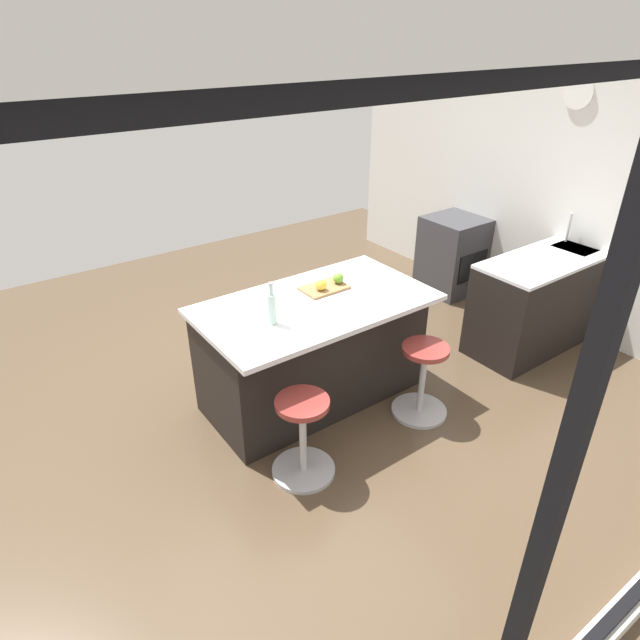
{
  "coord_description": "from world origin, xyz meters",
  "views": [
    {
      "loc": [
        2.02,
        3.03,
        2.74
      ],
      "look_at": [
        -0.07,
        0.13,
        0.77
      ],
      "focal_mm": 30.23,
      "sensor_mm": 36.0,
      "label": 1
    }
  ],
  "objects_px": {
    "cutting_board": "(324,288)",
    "stool_middle": "(303,439)",
    "apple_yellow": "(321,285)",
    "kitchen_island": "(313,349)",
    "apple_green": "(338,278)",
    "water_bottle": "(272,308)",
    "oven_range": "(452,255)",
    "stool_by_window": "(422,382)"
  },
  "relations": [
    {
      "from": "stool_middle",
      "to": "apple_green",
      "type": "relative_size",
      "value": 7.08
    },
    {
      "from": "cutting_board",
      "to": "stool_middle",
      "type": "bearing_deg",
      "value": 46.29
    },
    {
      "from": "cutting_board",
      "to": "apple_yellow",
      "type": "height_order",
      "value": "apple_yellow"
    },
    {
      "from": "stool_middle",
      "to": "cutting_board",
      "type": "distance_m",
      "value": 1.24
    },
    {
      "from": "kitchen_island",
      "to": "stool_middle",
      "type": "bearing_deg",
      "value": 50.43
    },
    {
      "from": "cutting_board",
      "to": "water_bottle",
      "type": "bearing_deg",
      "value": 20.88
    },
    {
      "from": "water_bottle",
      "to": "oven_range",
      "type": "bearing_deg",
      "value": -162.8
    },
    {
      "from": "kitchen_island",
      "to": "stool_middle",
      "type": "relative_size",
      "value": 2.91
    },
    {
      "from": "oven_range",
      "to": "cutting_board",
      "type": "bearing_deg",
      "value": 16.18
    },
    {
      "from": "kitchen_island",
      "to": "stool_by_window",
      "type": "distance_m",
      "value": 0.9
    },
    {
      "from": "kitchen_island",
      "to": "cutting_board",
      "type": "relative_size",
      "value": 4.96
    },
    {
      "from": "oven_range",
      "to": "stool_by_window",
      "type": "xyz_separation_m",
      "value": [
        1.92,
        1.44,
        -0.14
      ]
    },
    {
      "from": "oven_range",
      "to": "stool_middle",
      "type": "distance_m",
      "value": 3.37
    },
    {
      "from": "oven_range",
      "to": "cutting_board",
      "type": "relative_size",
      "value": 2.39
    },
    {
      "from": "apple_green",
      "to": "water_bottle",
      "type": "distance_m",
      "value": 0.79
    },
    {
      "from": "stool_middle",
      "to": "apple_yellow",
      "type": "xyz_separation_m",
      "value": [
        -0.68,
        -0.74,
        0.67
      ]
    },
    {
      "from": "oven_range",
      "to": "stool_by_window",
      "type": "height_order",
      "value": "oven_range"
    },
    {
      "from": "oven_range",
      "to": "stool_middle",
      "type": "relative_size",
      "value": 1.4
    },
    {
      "from": "apple_green",
      "to": "apple_yellow",
      "type": "bearing_deg",
      "value": 6.38
    },
    {
      "from": "apple_green",
      "to": "stool_by_window",
      "type": "bearing_deg",
      "value": 108.14
    },
    {
      "from": "apple_yellow",
      "to": "water_bottle",
      "type": "bearing_deg",
      "value": 19.87
    },
    {
      "from": "stool_by_window",
      "to": "apple_yellow",
      "type": "distance_m",
      "value": 1.09
    },
    {
      "from": "apple_yellow",
      "to": "oven_range",
      "type": "bearing_deg",
      "value": -163.45
    },
    {
      "from": "stool_middle",
      "to": "water_bottle",
      "type": "height_order",
      "value": "water_bottle"
    },
    {
      "from": "oven_range",
      "to": "water_bottle",
      "type": "height_order",
      "value": "water_bottle"
    },
    {
      "from": "stool_middle",
      "to": "apple_yellow",
      "type": "relative_size",
      "value": 7.13
    },
    {
      "from": "apple_yellow",
      "to": "kitchen_island",
      "type": "bearing_deg",
      "value": 26.87
    },
    {
      "from": "stool_by_window",
      "to": "water_bottle",
      "type": "distance_m",
      "value": 1.35
    },
    {
      "from": "kitchen_island",
      "to": "apple_yellow",
      "type": "bearing_deg",
      "value": -153.13
    },
    {
      "from": "kitchen_island",
      "to": "apple_yellow",
      "type": "relative_size",
      "value": 20.72
    },
    {
      "from": "cutting_board",
      "to": "apple_green",
      "type": "relative_size",
      "value": 4.15
    },
    {
      "from": "stool_by_window",
      "to": "apple_yellow",
      "type": "bearing_deg",
      "value": -59.49
    },
    {
      "from": "stool_middle",
      "to": "apple_yellow",
      "type": "distance_m",
      "value": 1.21
    },
    {
      "from": "kitchen_island",
      "to": "cutting_board",
      "type": "height_order",
      "value": "cutting_board"
    },
    {
      "from": "oven_range",
      "to": "stool_middle",
      "type": "xyz_separation_m",
      "value": [
        3.04,
        1.44,
        -0.14
      ]
    },
    {
      "from": "cutting_board",
      "to": "oven_range",
      "type": "bearing_deg",
      "value": -163.82
    },
    {
      "from": "stool_middle",
      "to": "oven_range",
      "type": "bearing_deg",
      "value": -154.64
    },
    {
      "from": "kitchen_island",
      "to": "water_bottle",
      "type": "height_order",
      "value": "water_bottle"
    },
    {
      "from": "kitchen_island",
      "to": "stool_by_window",
      "type": "height_order",
      "value": "kitchen_island"
    },
    {
      "from": "kitchen_island",
      "to": "cutting_board",
      "type": "xyz_separation_m",
      "value": [
        -0.18,
        -0.1,
        0.45
      ]
    },
    {
      "from": "oven_range",
      "to": "water_bottle",
      "type": "relative_size",
      "value": 2.75
    },
    {
      "from": "oven_range",
      "to": "apple_green",
      "type": "bearing_deg",
      "value": 17.38
    }
  ]
}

